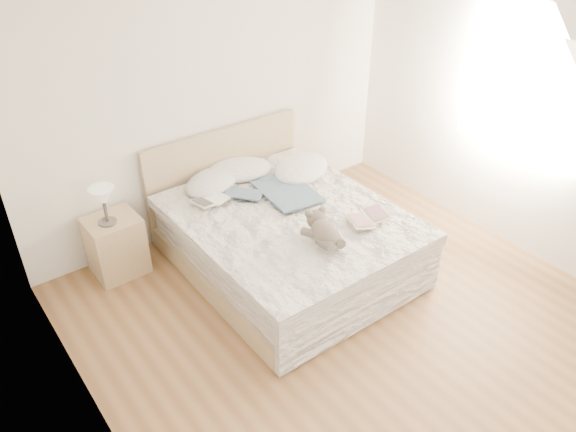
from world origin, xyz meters
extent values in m
cube|color=brown|center=(0.00, 0.00, 0.00)|extent=(4.00, 4.50, 0.00)
cube|color=white|center=(0.00, 2.25, 1.35)|extent=(4.00, 0.02, 2.70)
cube|color=white|center=(-2.00, 0.00, 1.35)|extent=(0.02, 4.50, 2.70)
cube|color=white|center=(2.00, 0.00, 1.35)|extent=(0.02, 4.50, 2.70)
cube|color=white|center=(1.99, 0.30, 1.45)|extent=(0.02, 1.30, 1.10)
cube|color=tan|center=(0.00, 1.15, 0.10)|extent=(1.68, 2.08, 0.20)
cube|color=white|center=(0.00, 1.15, 0.35)|extent=(1.60, 2.00, 0.30)
cube|color=white|center=(0.00, 1.10, 0.54)|extent=(1.72, 2.05, 0.10)
cube|color=tan|center=(0.00, 2.19, 0.50)|extent=(1.70, 0.06, 1.00)
cube|color=tan|center=(-1.26, 2.01, 0.28)|extent=(0.46, 0.41, 0.56)
cylinder|color=#4C4741|center=(-1.30, 1.97, 0.57)|extent=(0.16, 0.16, 0.02)
cylinder|color=#3B3631|center=(-1.30, 1.97, 0.69)|extent=(0.03, 0.03, 0.22)
cone|color=beige|center=(-1.30, 1.97, 0.82)|extent=(0.22, 0.22, 0.16)
ellipsoid|color=silver|center=(-0.29, 1.92, 0.64)|extent=(0.69, 0.61, 0.17)
ellipsoid|color=white|center=(0.06, 1.97, 0.64)|extent=(0.75, 0.66, 0.19)
ellipsoid|color=white|center=(0.54, 1.62, 0.64)|extent=(0.78, 0.68, 0.20)
cube|color=white|center=(-0.47, 1.65, 0.63)|extent=(0.34, 0.26, 0.02)
cube|color=beige|center=(0.46, 0.61, 0.63)|extent=(0.45, 0.37, 0.03)
camera|label=1|loc=(-2.47, -2.17, 3.23)|focal=35.00mm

